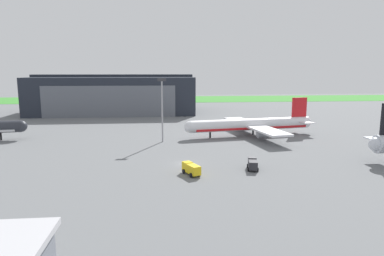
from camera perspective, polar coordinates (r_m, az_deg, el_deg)
name	(u,v)px	position (r m, az deg, el deg)	size (l,w,h in m)	color
ground_plane	(186,163)	(74.94, -0.99, -5.94)	(440.00, 440.00, 0.00)	slate
grass_field_strip	(167,99)	(247.03, -4.20, 4.81)	(440.00, 56.00, 0.08)	#3B8A31
maintenance_hangar	(115,94)	(171.09, -12.79, 5.48)	(75.33, 38.12, 18.40)	#232833
airliner_far_right	(252,125)	(107.48, 9.91, 0.53)	(42.01, 36.67, 11.64)	silver
ops_van	(253,164)	(71.27, 10.09, -5.90)	(2.77, 4.60, 2.21)	#2D2D33
baggage_tug	(191,169)	(66.65, -0.13, -6.78)	(3.45, 5.14, 2.23)	yellow
apron_light_mast	(162,105)	(96.41, -5.01, 3.88)	(2.40, 0.50, 17.96)	#99999E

